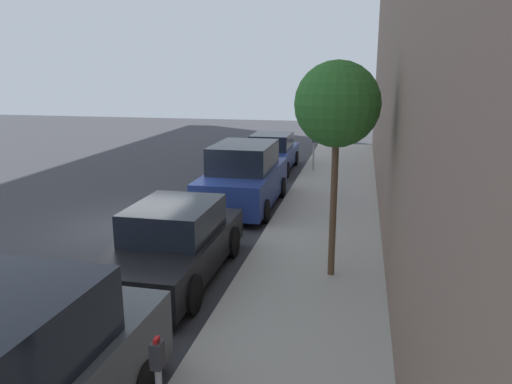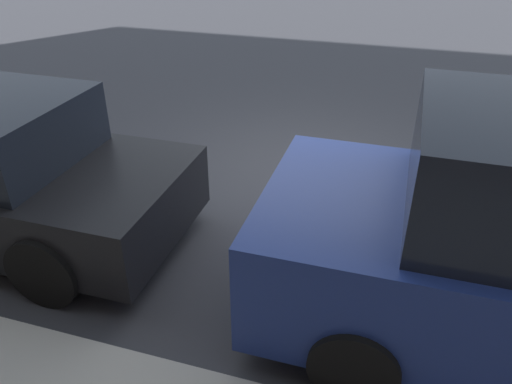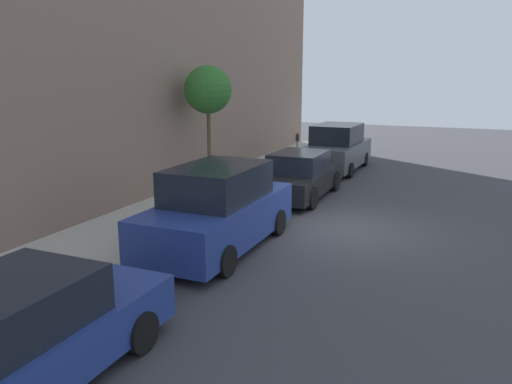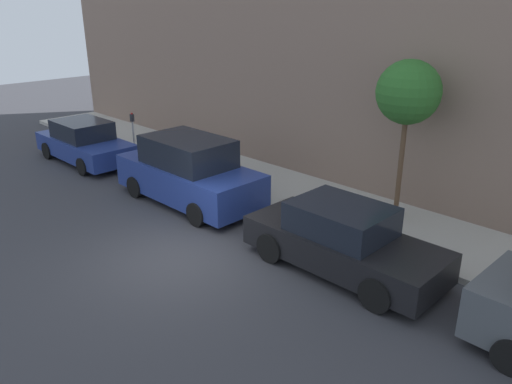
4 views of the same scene
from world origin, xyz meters
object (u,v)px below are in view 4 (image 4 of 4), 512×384
object	(u,v)px
parked_suv_third	(189,172)
street_tree	(408,93)
parked_sedan_second	(342,240)
parked_sedan_fourth	(85,143)
parking_meter_far	(133,128)

from	to	relation	value
parked_suv_third	street_tree	distance (m)	6.49
parked_sedan_second	parked_sedan_fourth	distance (m)	11.57
parked_suv_third	parked_sedan_second	bearing A→B (deg)	-91.38
parked_sedan_second	parked_suv_third	size ratio (longest dim) A/B	0.94
street_tree	parking_meter_far	bearing A→B (deg)	97.52
parked_sedan_fourth	parked_sedan_second	bearing A→B (deg)	-89.56
parked_suv_third	street_tree	bearing A→B (deg)	-59.63
parked_suv_third	parked_sedan_fourth	world-z (taller)	parked_suv_third
street_tree	parked_sedan_fourth	bearing A→B (deg)	106.25
parked_sedan_second	parking_meter_far	size ratio (longest dim) A/B	3.03
parked_sedan_fourth	street_tree	bearing A→B (deg)	-73.75
parked_suv_third	parking_meter_far	xyz separation A→B (m)	(1.60, 5.53, 0.13)
parked_sedan_fourth	parked_suv_third	bearing A→B (deg)	-87.85
parking_meter_far	street_tree	world-z (taller)	street_tree
parking_meter_far	parked_suv_third	bearing A→B (deg)	-106.15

